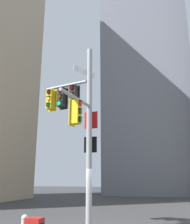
# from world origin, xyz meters

# --- Properties ---
(building_mid_block) EXTENTS (12.34, 12.34, 38.11)m
(building_mid_block) POSITION_xyz_m (0.98, 27.55, 19.05)
(building_mid_block) COLOR slate
(building_mid_block) RESTS_ON ground
(signal_pole_assembly) EXTENTS (2.85, 3.28, 8.26)m
(signal_pole_assembly) POSITION_xyz_m (-0.60, -0.06, 4.89)
(signal_pole_assembly) COLOR #9EA0A3
(signal_pole_assembly) RESTS_ON ground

